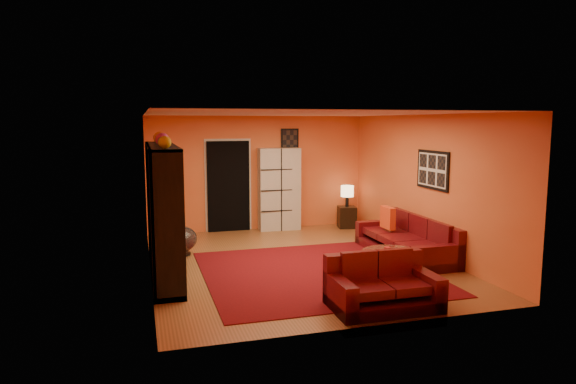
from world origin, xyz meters
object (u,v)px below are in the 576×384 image
object	(u,v)px
bowl_chair	(179,240)
side_table	(347,217)
entertainment_unit	(163,210)
loveseat	(381,286)
sofa	(410,241)
coffee_table	(391,255)
table_lamp	(347,192)
storage_cabinet	(279,189)
tv	(166,213)

from	to	relation	value
bowl_chair	side_table	xyz separation A→B (m)	(3.98, 1.46, -0.05)
entertainment_unit	loveseat	size ratio (longest dim) A/B	2.11
sofa	loveseat	bearing A→B (deg)	-126.83
sofa	bowl_chair	size ratio (longest dim) A/B	3.53
bowl_chair	entertainment_unit	bearing A→B (deg)	-106.16
loveseat	coffee_table	xyz separation A→B (m)	(0.66, 0.98, 0.13)
table_lamp	storage_cabinet	bearing A→B (deg)	170.38
tv	entertainment_unit	bearing A→B (deg)	47.00
entertainment_unit	table_lamp	size ratio (longest dim) A/B	6.08
storage_cabinet	bowl_chair	size ratio (longest dim) A/B	2.77
tv	side_table	xyz separation A→B (m)	(4.24, 2.58, -0.75)
entertainment_unit	sofa	xyz separation A→B (m)	(4.42, -0.16, -0.77)
loveseat	sofa	bearing A→B (deg)	-36.43
coffee_table	tv	bearing A→B (deg)	157.16
tv	loveseat	distance (m)	3.63
entertainment_unit	bowl_chair	world-z (taller)	entertainment_unit
entertainment_unit	side_table	xyz separation A→B (m)	(4.29, 2.53, -0.80)
entertainment_unit	bowl_chair	distance (m)	1.35
entertainment_unit	tv	bearing A→B (deg)	-43.00
entertainment_unit	loveseat	xyz separation A→B (m)	(2.70, -2.42, -0.76)
loveseat	coffee_table	bearing A→B (deg)	-33.19
storage_cabinet	coffee_table	bearing A→B (deg)	-79.08
side_table	table_lamp	size ratio (longest dim) A/B	1.01
coffee_table	table_lamp	size ratio (longest dim) A/B	1.86
sofa	storage_cabinet	world-z (taller)	storage_cabinet
storage_cabinet	entertainment_unit	bearing A→B (deg)	-131.87
storage_cabinet	bowl_chair	world-z (taller)	storage_cabinet
bowl_chair	table_lamp	bearing A→B (deg)	20.13
storage_cabinet	side_table	distance (m)	1.74
side_table	table_lamp	xyz separation A→B (m)	(0.00, 0.00, 0.60)
tv	sofa	xyz separation A→B (m)	(4.37, -0.12, -0.72)
loveseat	side_table	bearing A→B (deg)	-16.98
bowl_chair	table_lamp	size ratio (longest dim) A/B	1.37
entertainment_unit	storage_cabinet	bearing A→B (deg)	45.87
tv	side_table	bearing A→B (deg)	-58.69
entertainment_unit	tv	xyz separation A→B (m)	(0.05, -0.05, -0.05)
sofa	entertainment_unit	bearing A→B (deg)	178.27
sofa	coffee_table	xyz separation A→B (m)	(-1.05, -1.28, 0.14)
bowl_chair	side_table	size ratio (longest dim) A/B	1.35
coffee_table	storage_cabinet	world-z (taller)	storage_cabinet
sofa	table_lamp	bearing A→B (deg)	93.07
coffee_table	side_table	distance (m)	4.08
coffee_table	bowl_chair	xyz separation A→B (m)	(-3.05, 2.52, -0.12)
loveseat	coffee_table	distance (m)	1.19
entertainment_unit	table_lamp	world-z (taller)	entertainment_unit
side_table	storage_cabinet	bearing A→B (deg)	170.38
coffee_table	storage_cabinet	size ratio (longest dim) A/B	0.49
sofa	side_table	size ratio (longest dim) A/B	4.78
tv	bowl_chair	world-z (taller)	tv
entertainment_unit	loveseat	bearing A→B (deg)	-41.85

